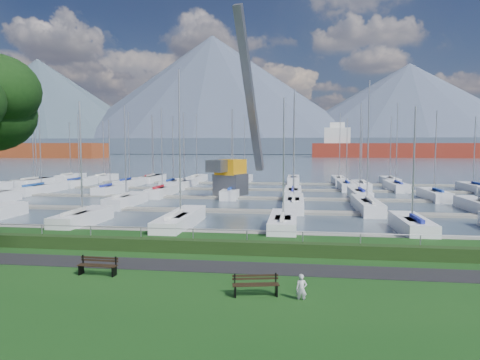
% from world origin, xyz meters
% --- Properties ---
extents(path, '(160.00, 2.00, 0.04)m').
position_xyz_m(path, '(0.00, -3.00, 0.01)').
color(path, black).
rests_on(path, grass).
extents(water, '(800.00, 540.00, 0.20)m').
position_xyz_m(water, '(0.00, 260.00, -0.40)').
color(water, '#40505E').
extents(hedge, '(80.00, 0.70, 0.70)m').
position_xyz_m(hedge, '(0.00, -0.40, 0.35)').
color(hedge, black).
rests_on(hedge, grass).
extents(fence, '(80.00, 0.04, 0.04)m').
position_xyz_m(fence, '(0.00, 0.00, 1.20)').
color(fence, gray).
rests_on(fence, grass).
extents(foothill, '(900.00, 80.00, 12.00)m').
position_xyz_m(foothill, '(0.00, 330.00, 6.00)').
color(foothill, '#434F62').
rests_on(foothill, water).
extents(mountains, '(1190.00, 360.00, 115.00)m').
position_xyz_m(mountains, '(7.35, 404.62, 46.68)').
color(mountains, '#495B6A').
rests_on(mountains, water).
extents(docks, '(90.00, 41.60, 0.25)m').
position_xyz_m(docks, '(0.00, 26.00, -0.22)').
color(docks, gray).
rests_on(docks, water).
extents(bench_left, '(1.82, 0.50, 0.85)m').
position_xyz_m(bench_left, '(-4.15, -4.96, 0.42)').
color(bench_left, black).
rests_on(bench_left, grass).
extents(bench_right, '(1.85, 0.77, 0.85)m').
position_xyz_m(bench_right, '(3.12, -6.66, 0.42)').
color(bench_right, black).
rests_on(bench_right, grass).
extents(person, '(0.42, 0.27, 1.14)m').
position_xyz_m(person, '(4.88, -6.92, 0.57)').
color(person, '#B4B3BA').
rests_on(person, grass).
extents(crane, '(5.76, 13.49, 22.35)m').
position_xyz_m(crane, '(-2.80, 28.99, 5.33)').
color(crane, '#505157').
rests_on(crane, water).
extents(cargo_ship_west, '(96.78, 25.25, 21.50)m').
position_xyz_m(cargo_ship_west, '(-148.94, 192.48, 3.58)').
color(cargo_ship_west, '#8D3919').
rests_on(cargo_ship_west, water).
extents(cargo_ship_mid, '(90.23, 24.22, 21.50)m').
position_xyz_m(cargo_ship_mid, '(53.28, 221.04, 3.64)').
color(cargo_ship_mid, maroon).
rests_on(cargo_ship_mid, water).
extents(sailboat_fleet, '(75.36, 49.55, 12.86)m').
position_xyz_m(sailboat_fleet, '(-2.26, 29.33, 5.32)').
color(sailboat_fleet, '#1B3E97').
rests_on(sailboat_fleet, water).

